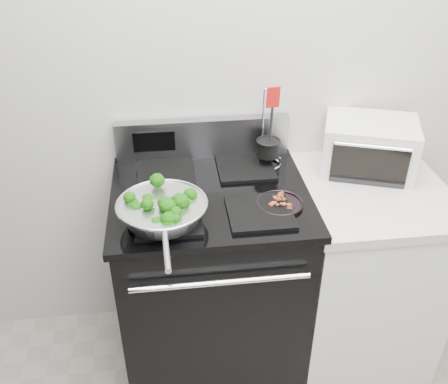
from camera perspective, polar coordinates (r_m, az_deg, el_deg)
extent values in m
cube|color=#BBB9B1|center=(2.16, 5.47, 14.36)|extent=(4.00, 0.02, 2.70)
cube|color=black|center=(2.29, -1.42, -10.43)|extent=(0.76, 0.66, 0.92)
cube|color=black|center=(2.00, -1.60, -0.42)|extent=(0.79, 0.69, 0.03)
cube|color=#99999E|center=(2.21, -2.44, 6.16)|extent=(0.76, 0.05, 0.18)
cube|color=black|center=(1.84, -6.37, -3.06)|extent=(0.24, 0.24, 0.01)
cube|color=black|center=(1.87, 4.12, -2.32)|extent=(0.24, 0.24, 0.01)
cube|color=black|center=(2.12, -6.64, 2.26)|extent=(0.24, 0.24, 0.01)
cube|color=black|center=(2.15, 2.46, 2.83)|extent=(0.24, 0.24, 0.01)
cube|color=white|center=(2.45, 14.97, -9.08)|extent=(0.60, 0.66, 0.88)
cube|color=beige|center=(2.18, 16.65, 0.04)|extent=(0.62, 0.68, 0.04)
torus|color=silver|center=(1.79, -7.12, -1.31)|extent=(0.33, 0.33, 0.01)
cylinder|color=silver|center=(1.59, -6.61, -6.65)|extent=(0.03, 0.20, 0.02)
cylinder|color=black|center=(1.92, 6.38, -1.40)|extent=(0.18, 0.18, 0.01)
cylinder|color=black|center=(2.15, 5.06, 5.02)|extent=(0.10, 0.10, 0.07)
cylinder|color=black|center=(2.11, 5.17, 7.03)|extent=(0.01, 0.01, 0.22)
cube|color=red|center=(2.05, 5.38, 10.86)|extent=(0.05, 0.02, 0.09)
cube|color=white|center=(2.25, 16.22, 5.11)|extent=(0.46, 0.40, 0.22)
cube|color=black|center=(2.14, 17.58, 3.03)|extent=(0.29, 0.11, 0.15)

